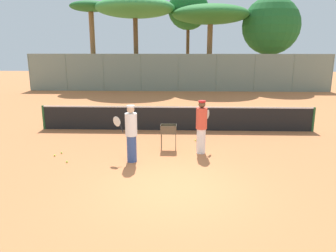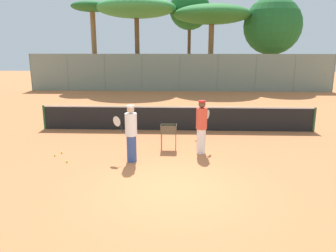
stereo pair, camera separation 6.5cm
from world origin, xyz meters
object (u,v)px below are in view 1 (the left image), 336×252
player_white_outfit (131,133)px  parked_car (98,80)px  tennis_net (177,118)px  ball_cart (168,131)px  player_red_cap (201,126)px

player_white_outfit → parked_car: 19.90m
tennis_net → player_white_outfit: (-1.40, -4.05, 0.39)m
player_white_outfit → ball_cart: bearing=-104.2°
player_white_outfit → player_red_cap: 2.47m
tennis_net → parked_car: bearing=115.4°
player_red_cap → ball_cart: player_red_cap is taller
player_red_cap → parked_car: size_ratio=0.44×
player_red_cap → parked_car: (-8.01, 18.10, -0.29)m
tennis_net → player_white_outfit: player_white_outfit is taller
ball_cart → player_white_outfit: bearing=-130.4°
player_white_outfit → player_red_cap: bearing=-131.1°
tennis_net → ball_cart: bearing=-95.5°
tennis_net → player_white_outfit: bearing=-109.0°
tennis_net → player_red_cap: (0.89, -3.10, 0.40)m
tennis_net → player_red_cap: bearing=-74.1°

